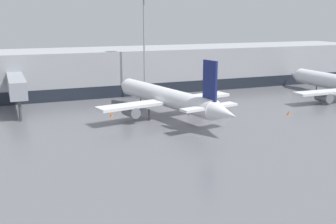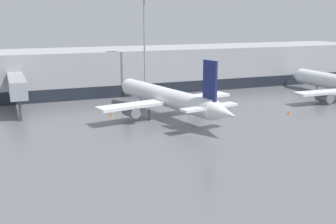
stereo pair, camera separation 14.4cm
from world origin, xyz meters
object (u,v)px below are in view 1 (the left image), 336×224
at_px(traffic_cone_3, 111,114).
at_px(apron_light_mast_4, 144,16).
at_px(parked_jet_1, 168,98).
at_px(traffic_cone_1, 288,112).

distance_m(traffic_cone_3, apron_light_mast_4, 21.93).
relative_size(parked_jet_1, apron_light_mast_4, 1.57).
height_order(traffic_cone_1, traffic_cone_3, traffic_cone_3).
xyz_separation_m(traffic_cone_1, traffic_cone_3, (-27.39, 9.58, 0.01)).
bearing_deg(parked_jet_1, traffic_cone_1, -118.49).
relative_size(traffic_cone_1, traffic_cone_3, 0.97).
bearing_deg(traffic_cone_1, traffic_cone_3, 160.71).
distance_m(parked_jet_1, apron_light_mast_4, 20.37).
relative_size(traffic_cone_1, apron_light_mast_4, 0.03).
bearing_deg(traffic_cone_3, apron_light_mast_4, 50.72).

